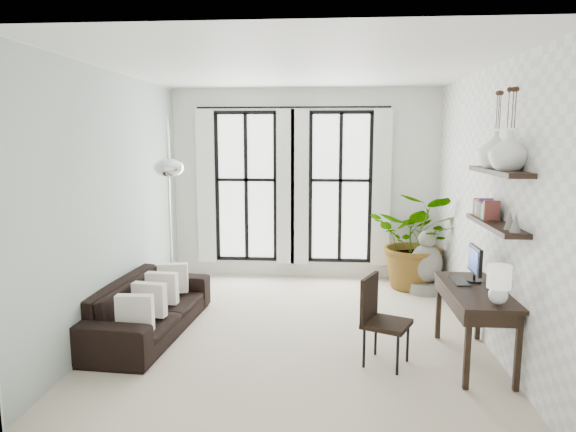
# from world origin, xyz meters

# --- Properties ---
(floor) EXTENTS (5.00, 5.00, 0.00)m
(floor) POSITION_xyz_m (0.00, 0.00, 0.00)
(floor) COLOR beige
(floor) RESTS_ON ground
(ceiling) EXTENTS (5.00, 5.00, 0.00)m
(ceiling) POSITION_xyz_m (0.00, 0.00, 3.20)
(ceiling) COLOR white
(ceiling) RESTS_ON wall_back
(wall_left) EXTENTS (0.00, 5.00, 5.00)m
(wall_left) POSITION_xyz_m (-2.25, 0.00, 1.60)
(wall_left) COLOR #9EB0A6
(wall_left) RESTS_ON floor
(wall_right) EXTENTS (0.00, 5.00, 5.00)m
(wall_right) POSITION_xyz_m (2.25, 0.00, 1.60)
(wall_right) COLOR white
(wall_right) RESTS_ON floor
(wall_back) EXTENTS (4.50, 0.00, 4.50)m
(wall_back) POSITION_xyz_m (0.00, 2.50, 1.60)
(wall_back) COLOR white
(wall_back) RESTS_ON floor
(windows) EXTENTS (3.26, 0.13, 2.65)m
(windows) POSITION_xyz_m (-0.20, 2.43, 1.56)
(windows) COLOR white
(windows) RESTS_ON wall_back
(wall_shelves) EXTENTS (0.25, 1.30, 0.60)m
(wall_shelves) POSITION_xyz_m (2.11, -0.80, 1.73)
(wall_shelves) COLOR black
(wall_shelves) RESTS_ON wall_right
(sofa) EXTENTS (1.05, 2.32, 0.66)m
(sofa) POSITION_xyz_m (-1.80, -0.27, 0.33)
(sofa) COLOR black
(sofa) RESTS_ON floor
(throw_pillows) EXTENTS (0.40, 1.52, 0.40)m
(throw_pillows) POSITION_xyz_m (-1.70, -0.27, 0.50)
(throw_pillows) COLOR white
(throw_pillows) RESTS_ON sofa
(plant) EXTENTS (1.78, 1.69, 1.56)m
(plant) POSITION_xyz_m (1.82, 1.90, 0.78)
(plant) COLOR #2D7228
(plant) RESTS_ON floor
(desk) EXTENTS (0.58, 1.38, 1.20)m
(desk) POSITION_xyz_m (1.94, -0.88, 0.75)
(desk) COLOR black
(desk) RESTS_ON floor
(desk_chair) EXTENTS (0.60, 0.60, 0.95)m
(desk_chair) POSITION_xyz_m (0.94, -0.93, 0.54)
(desk_chair) COLOR black
(desk_chair) RESTS_ON floor
(arc_lamp) EXTENTS (0.77, 1.61, 2.64)m
(arc_lamp) POSITION_xyz_m (-1.70, 0.39, 2.03)
(arc_lamp) COLOR silver
(arc_lamp) RESTS_ON floor
(buddha) EXTENTS (0.55, 0.55, 0.99)m
(buddha) POSITION_xyz_m (1.92, 1.68, 0.41)
(buddha) COLOR gray
(buddha) RESTS_ON floor
(vase_a) EXTENTS (0.37, 0.37, 0.38)m
(vase_a) POSITION_xyz_m (2.11, -1.09, 2.27)
(vase_a) COLOR white
(vase_a) RESTS_ON shelf_upper
(vase_b) EXTENTS (0.37, 0.37, 0.38)m
(vase_b) POSITION_xyz_m (2.11, -0.69, 2.27)
(vase_b) COLOR white
(vase_b) RESTS_ON shelf_upper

